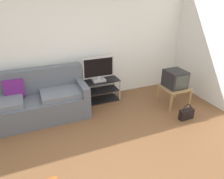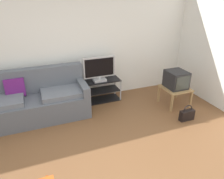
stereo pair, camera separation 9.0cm
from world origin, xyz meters
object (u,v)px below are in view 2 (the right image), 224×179
tv_stand (99,91)px  handbag (187,115)px  couch (33,101)px  flat_tv (99,69)px  side_table (175,90)px  crt_tv (176,79)px

tv_stand → handbag: (1.35, -1.43, -0.13)m
couch → flat_tv: bearing=7.8°
tv_stand → flat_tv: 0.53m
couch → side_table: size_ratio=3.79×
tv_stand → crt_tv: crt_tv is taller
crt_tv → side_table: bearing=-90.0°
handbag → couch: bearing=156.7°
tv_stand → crt_tv: 1.73m
couch → flat_tv: (1.45, 0.20, 0.42)m
side_table → crt_tv: bearing=90.0°
flat_tv → handbag: (1.35, -1.40, -0.66)m
couch → tv_stand: couch is taller
tv_stand → couch: bearing=-171.4°
flat_tv → handbag: bearing=-46.0°
side_table → crt_tv: (-0.00, 0.02, 0.25)m
flat_tv → crt_tv: 1.69m
side_table → handbag: 0.69m
crt_tv → handbag: bearing=-103.0°
couch → tv_stand: 1.47m
side_table → couch: bearing=168.9°
couch → side_table: (2.95, -0.58, 0.00)m
flat_tv → crt_tv: (1.50, -0.76, -0.17)m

